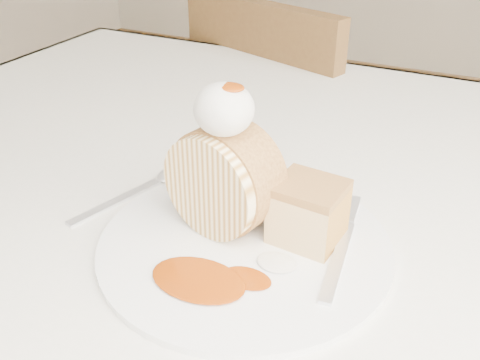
% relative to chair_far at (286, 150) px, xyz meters
% --- Properties ---
extents(table, '(1.40, 0.90, 0.75)m').
position_rel_chair_far_xyz_m(table, '(0.24, -0.53, 0.17)').
color(table, silver).
rests_on(table, ground).
extents(chair_far, '(0.51, 0.51, 0.85)m').
position_rel_chair_far_xyz_m(chair_far, '(0.00, 0.00, 0.00)').
color(chair_far, brown).
rests_on(chair_far, ground).
extents(plate, '(0.32, 0.32, 0.01)m').
position_rel_chair_far_xyz_m(plate, '(0.22, -0.70, 0.27)').
color(plate, white).
rests_on(plate, table).
extents(roulade_slice, '(0.12, 0.08, 0.11)m').
position_rel_chair_far_xyz_m(roulade_slice, '(0.19, -0.69, 0.32)').
color(roulade_slice, '#FFE9B1').
rests_on(roulade_slice, plate).
extents(cake_chunk, '(0.07, 0.07, 0.05)m').
position_rel_chair_far_xyz_m(cake_chunk, '(0.28, -0.67, 0.30)').
color(cake_chunk, '#B38043').
rests_on(cake_chunk, plate).
extents(whipped_cream, '(0.06, 0.06, 0.05)m').
position_rel_chair_far_xyz_m(whipped_cream, '(0.20, -0.69, 0.40)').
color(whipped_cream, silver).
rests_on(whipped_cream, roulade_slice).
extents(caramel_drizzle, '(0.03, 0.02, 0.01)m').
position_rel_chair_far_xyz_m(caramel_drizzle, '(0.20, -0.69, 0.43)').
color(caramel_drizzle, '#8D3305').
rests_on(caramel_drizzle, whipped_cream).
extents(caramel_pool, '(0.10, 0.07, 0.00)m').
position_rel_chair_far_xyz_m(caramel_pool, '(0.21, -0.78, 0.27)').
color(caramel_pool, '#8D3305').
rests_on(caramel_pool, plate).
extents(fork, '(0.04, 0.18, 0.00)m').
position_rel_chair_far_xyz_m(fork, '(0.32, -0.69, 0.27)').
color(fork, silver).
rests_on(fork, plate).
extents(spoon, '(0.07, 0.16, 0.00)m').
position_rel_chair_far_xyz_m(spoon, '(0.05, -0.69, 0.26)').
color(spoon, silver).
rests_on(spoon, table).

